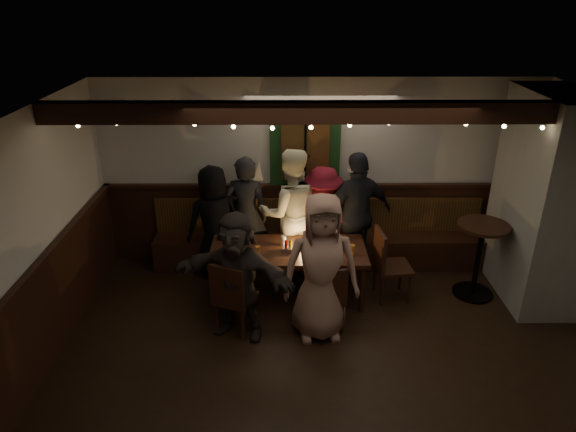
{
  "coord_description": "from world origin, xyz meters",
  "views": [
    {
      "loc": [
        -0.47,
        -4.21,
        3.69
      ],
      "look_at": [
        -0.43,
        1.6,
        1.05
      ],
      "focal_mm": 32.0,
      "sensor_mm": 36.0,
      "label": 1
    }
  ],
  "objects_px": {
    "person_e": "(357,215)",
    "person_f": "(237,276)",
    "person_g": "(321,268)",
    "person_b": "(246,215)",
    "chair_near_right": "(328,295)",
    "chair_end": "(387,261)",
    "high_top": "(480,251)",
    "person_c": "(291,213)",
    "person_a": "(215,222)",
    "chair_near_left": "(232,295)",
    "person_d": "(322,220)",
    "dining_table": "(288,253)"
  },
  "relations": [
    {
      "from": "person_e",
      "to": "person_f",
      "type": "relative_size",
      "value": 1.14
    },
    {
      "from": "person_f",
      "to": "person_g",
      "type": "distance_m",
      "value": 0.92
    },
    {
      "from": "person_b",
      "to": "chair_near_right",
      "type": "bearing_deg",
      "value": 132.26
    },
    {
      "from": "chair_end",
      "to": "person_f",
      "type": "height_order",
      "value": "person_f"
    },
    {
      "from": "high_top",
      "to": "person_c",
      "type": "height_order",
      "value": "person_c"
    },
    {
      "from": "person_a",
      "to": "person_f",
      "type": "height_order",
      "value": "person_a"
    },
    {
      "from": "chair_near_left",
      "to": "person_c",
      "type": "relative_size",
      "value": 0.51
    },
    {
      "from": "person_d",
      "to": "person_a",
      "type": "bearing_deg",
      "value": 16.69
    },
    {
      "from": "person_e",
      "to": "dining_table",
      "type": "bearing_deg",
      "value": 13.46
    },
    {
      "from": "chair_end",
      "to": "person_b",
      "type": "bearing_deg",
      "value": 156.94
    },
    {
      "from": "chair_near_left",
      "to": "chair_end",
      "type": "relative_size",
      "value": 0.97
    },
    {
      "from": "chair_near_right",
      "to": "person_b",
      "type": "bearing_deg",
      "value": 124.98
    },
    {
      "from": "person_c",
      "to": "person_e",
      "type": "height_order",
      "value": "person_c"
    },
    {
      "from": "person_d",
      "to": "person_e",
      "type": "xyz_separation_m",
      "value": [
        0.46,
        -0.07,
        0.11
      ]
    },
    {
      "from": "chair_near_right",
      "to": "dining_table",
      "type": "bearing_deg",
      "value": 122.36
    },
    {
      "from": "person_g",
      "to": "chair_end",
      "type": "bearing_deg",
      "value": 34.89
    },
    {
      "from": "chair_near_right",
      "to": "person_f",
      "type": "distance_m",
      "value": 1.05
    },
    {
      "from": "person_b",
      "to": "person_d",
      "type": "distance_m",
      "value": 1.04
    },
    {
      "from": "chair_near_left",
      "to": "chair_near_right",
      "type": "bearing_deg",
      "value": 2.19
    },
    {
      "from": "dining_table",
      "to": "person_g",
      "type": "distance_m",
      "value": 0.87
    },
    {
      "from": "person_a",
      "to": "high_top",
      "type": "bearing_deg",
      "value": 146.53
    },
    {
      "from": "dining_table",
      "to": "person_b",
      "type": "distance_m",
      "value": 0.95
    },
    {
      "from": "dining_table",
      "to": "person_g",
      "type": "relative_size",
      "value": 1.12
    },
    {
      "from": "person_a",
      "to": "person_f",
      "type": "relative_size",
      "value": 1.02
    },
    {
      "from": "dining_table",
      "to": "person_c",
      "type": "distance_m",
      "value": 0.7
    },
    {
      "from": "person_f",
      "to": "person_g",
      "type": "relative_size",
      "value": 0.88
    },
    {
      "from": "person_g",
      "to": "person_c",
      "type": "bearing_deg",
      "value": 97.87
    },
    {
      "from": "person_c",
      "to": "person_g",
      "type": "height_order",
      "value": "person_c"
    },
    {
      "from": "high_top",
      "to": "chair_near_left",
      "type": "bearing_deg",
      "value": -165.26
    },
    {
      "from": "chair_near_left",
      "to": "person_f",
      "type": "xyz_separation_m",
      "value": [
        0.07,
        0.01,
        0.24
      ]
    },
    {
      "from": "high_top",
      "to": "person_e",
      "type": "height_order",
      "value": "person_e"
    },
    {
      "from": "chair_near_right",
      "to": "high_top",
      "type": "relative_size",
      "value": 0.85
    },
    {
      "from": "dining_table",
      "to": "chair_near_left",
      "type": "bearing_deg",
      "value": -130.24
    },
    {
      "from": "dining_table",
      "to": "person_c",
      "type": "relative_size",
      "value": 1.08
    },
    {
      "from": "dining_table",
      "to": "high_top",
      "type": "relative_size",
      "value": 1.93
    },
    {
      "from": "chair_end",
      "to": "dining_table",
      "type": "bearing_deg",
      "value": 178.66
    },
    {
      "from": "person_c",
      "to": "person_e",
      "type": "xyz_separation_m",
      "value": [
        0.89,
        -0.01,
        -0.02
      ]
    },
    {
      "from": "chair_near_left",
      "to": "person_b",
      "type": "xyz_separation_m",
      "value": [
        0.08,
        1.49,
        0.31
      ]
    },
    {
      "from": "chair_near_right",
      "to": "person_a",
      "type": "xyz_separation_m",
      "value": [
        -1.43,
        1.34,
        0.29
      ]
    },
    {
      "from": "person_g",
      "to": "chair_near_right",
      "type": "bearing_deg",
      "value": 20.72
    },
    {
      "from": "person_d",
      "to": "chair_end",
      "type": "bearing_deg",
      "value": 148.87
    },
    {
      "from": "high_top",
      "to": "person_g",
      "type": "xyz_separation_m",
      "value": [
        -2.05,
        -0.8,
        0.23
      ]
    },
    {
      "from": "person_a",
      "to": "person_g",
      "type": "xyz_separation_m",
      "value": [
        1.34,
        -1.39,
        0.09
      ]
    },
    {
      "from": "dining_table",
      "to": "person_e",
      "type": "relative_size",
      "value": 1.11
    },
    {
      "from": "chair_near_left",
      "to": "chair_near_right",
      "type": "distance_m",
      "value": 1.09
    },
    {
      "from": "person_e",
      "to": "person_f",
      "type": "bearing_deg",
      "value": 21.74
    },
    {
      "from": "person_e",
      "to": "high_top",
      "type": "bearing_deg",
      "value": 136.81
    },
    {
      "from": "dining_table",
      "to": "person_b",
      "type": "relative_size",
      "value": 1.16
    },
    {
      "from": "high_top",
      "to": "person_e",
      "type": "distance_m",
      "value": 1.61
    },
    {
      "from": "dining_table",
      "to": "person_a",
      "type": "height_order",
      "value": "person_a"
    }
  ]
}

